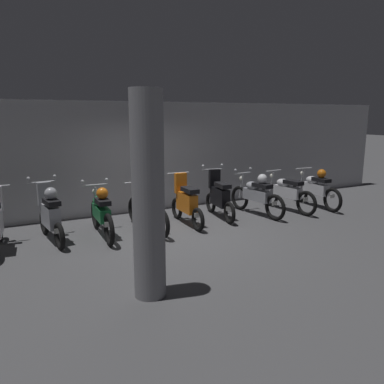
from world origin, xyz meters
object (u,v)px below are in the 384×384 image
(motorbike_slot_6, at_px, (219,197))
(motorbike_slot_9, at_px, (316,188))
(motorbike_slot_7, at_px, (256,195))
(motorbike_slot_8, at_px, (287,193))
(motorbike_slot_3, at_px, (101,212))
(motorbike_slot_5, at_px, (186,202))
(support_pillar, at_px, (148,197))
(motorbike_slot_4, at_px, (147,209))
(motorbike_slot_2, at_px, (50,214))

(motorbike_slot_6, xyz_separation_m, motorbike_slot_9, (2.97, -0.24, -0.00))
(motorbike_slot_7, height_order, motorbike_slot_8, motorbike_slot_7)
(motorbike_slot_3, distance_m, motorbike_slot_5, 1.98)
(support_pillar, bearing_deg, motorbike_slot_4, 71.00)
(motorbike_slot_9, bearing_deg, motorbike_slot_6, 175.46)
(motorbike_slot_6, bearing_deg, motorbike_slot_2, -179.22)
(motorbike_slot_4, xyz_separation_m, motorbike_slot_7, (2.98, 0.03, 0.04))
(motorbike_slot_3, distance_m, motorbike_slot_8, 4.95)
(motorbike_slot_3, distance_m, motorbike_slot_7, 3.96)
(motorbike_slot_2, relative_size, support_pillar, 0.59)
(motorbike_slot_3, distance_m, motorbike_slot_9, 5.95)
(motorbike_slot_9, bearing_deg, motorbike_slot_3, 179.58)
(motorbike_slot_7, bearing_deg, motorbike_slot_6, 168.41)
(motorbike_slot_4, relative_size, support_pillar, 0.68)
(motorbike_slot_3, bearing_deg, support_pillar, -90.37)
(motorbike_slot_9, bearing_deg, motorbike_slot_8, 178.11)
(motorbike_slot_7, height_order, motorbike_slot_9, motorbike_slot_7)
(motorbike_slot_2, bearing_deg, motorbike_slot_8, -1.44)
(motorbike_slot_6, bearing_deg, motorbike_slot_5, -170.02)
(motorbike_slot_9, bearing_deg, motorbike_slot_2, 178.50)
(motorbike_slot_5, bearing_deg, motorbike_slot_2, 177.67)
(support_pillar, bearing_deg, motorbike_slot_5, 56.14)
(motorbike_slot_2, height_order, motorbike_slot_9, motorbike_slot_2)
(motorbike_slot_6, distance_m, motorbike_slot_7, 1.01)
(motorbike_slot_6, bearing_deg, motorbike_slot_8, -5.87)
(motorbike_slot_2, distance_m, motorbike_slot_8, 5.95)
(motorbike_slot_6, bearing_deg, motorbike_slot_3, -176.30)
(motorbike_slot_4, height_order, support_pillar, support_pillar)
(motorbike_slot_7, distance_m, support_pillar, 5.04)
(motorbike_slot_2, distance_m, motorbike_slot_5, 2.98)
(motorbike_slot_2, height_order, support_pillar, support_pillar)
(motorbike_slot_8, distance_m, motorbike_slot_9, 1.00)
(motorbike_slot_4, height_order, motorbike_slot_5, motorbike_slot_5)
(motorbike_slot_3, bearing_deg, motorbike_slot_6, 3.70)
(motorbike_slot_7, bearing_deg, motorbike_slot_4, -179.40)
(motorbike_slot_6, relative_size, motorbike_slot_7, 0.86)
(motorbike_slot_5, distance_m, motorbike_slot_9, 3.97)
(motorbike_slot_9, height_order, support_pillar, support_pillar)
(motorbike_slot_3, bearing_deg, motorbike_slot_8, -0.12)
(motorbike_slot_2, xyz_separation_m, motorbike_slot_9, (6.94, -0.18, -0.04))
(motorbike_slot_4, bearing_deg, motorbike_slot_6, 6.68)
(motorbike_slot_2, xyz_separation_m, motorbike_slot_7, (4.96, -0.15, -0.04))
(motorbike_slot_3, bearing_deg, motorbike_slot_5, 0.51)
(motorbike_slot_8, xyz_separation_m, motorbike_slot_9, (0.99, -0.03, 0.04))
(motorbike_slot_5, distance_m, motorbike_slot_6, 1.01)
(support_pillar, bearing_deg, motorbike_slot_8, 30.73)
(motorbike_slot_2, height_order, motorbike_slot_7, motorbike_slot_2)
(motorbike_slot_3, xyz_separation_m, support_pillar, (-0.02, -2.97, 0.90))
(motorbike_slot_2, height_order, motorbike_slot_5, motorbike_slot_2)
(motorbike_slot_7, distance_m, motorbike_slot_8, 0.99)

